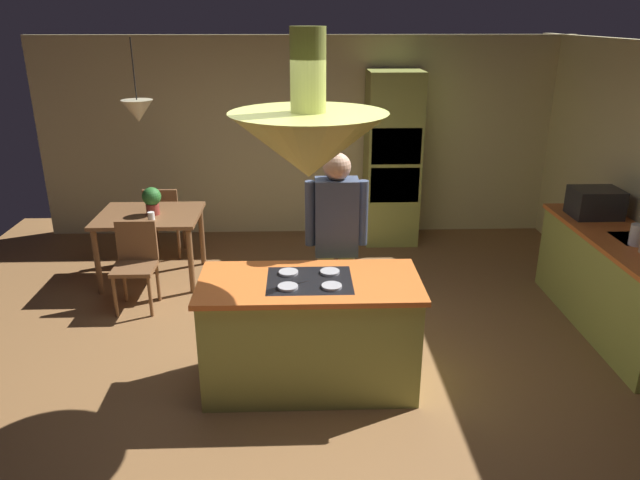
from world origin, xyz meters
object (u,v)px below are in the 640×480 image
dining_table (150,223)px  chair_facing_island (136,259)px  person_at_island (336,237)px  cup_on_table (151,216)px  kitchen_island (310,333)px  chair_by_back_wall (164,217)px  oven_tower (392,159)px  microwave_on_counter (595,203)px  canister_tea (637,235)px  potted_plant_on_table (152,199)px

dining_table → chair_facing_island: (0.00, -0.66, -0.16)m
person_at_island → cup_on_table: bearing=146.9°
kitchen_island → dining_table: 2.71m
dining_table → chair_by_back_wall: size_ratio=1.25×
oven_tower → cup_on_table: (-2.72, -1.36, -0.27)m
cup_on_table → microwave_on_counter: bearing=-5.8°
kitchen_island → person_at_island: person_at_island is taller
canister_tea → person_at_island: bearing=179.4°
chair_by_back_wall → canister_tea: bearing=154.9°
chair_by_back_wall → potted_plant_on_table: bearing=94.4°
potted_plant_on_table → microwave_on_counter: size_ratio=0.65×
microwave_on_counter → cup_on_table: bearing=174.2°
chair_facing_island → potted_plant_on_table: potted_plant_on_table is taller
dining_table → canister_tea: (4.54, -1.46, 0.34)m
canister_tea → chair_by_back_wall: bearing=154.9°
person_at_island → chair_by_back_wall: 2.90m
chair_facing_island → cup_on_table: (0.08, 0.44, 0.30)m
chair_by_back_wall → microwave_on_counter: microwave_on_counter is taller
kitchen_island → person_at_island: bearing=70.1°
oven_tower → chair_by_back_wall: (-2.80, -0.48, -0.57)m
person_at_island → microwave_on_counter: person_at_island is taller
person_at_island → dining_table: bearing=143.5°
potted_plant_on_table → canister_tea: 4.71m
person_at_island → chair_facing_island: size_ratio=1.99×
oven_tower → potted_plant_on_table: bearing=-157.1°
dining_table → potted_plant_on_table: potted_plant_on_table is taller
dining_table → kitchen_island: bearing=-51.0°
person_at_island → chair_by_back_wall: bearing=132.8°
potted_plant_on_table → microwave_on_counter: microwave_on_counter is taller
dining_table → oven_tower: bearing=22.2°
oven_tower → chair_facing_island: bearing=-147.2°
oven_tower → dining_table: bearing=-157.8°
oven_tower → dining_table: (-2.80, -1.14, -0.42)m
chair_by_back_wall → dining_table: bearing=90.0°
kitchen_island → person_at_island: 0.89m
dining_table → cup_on_table: cup_on_table is taller
kitchen_island → chair_facing_island: size_ratio=1.93×
oven_tower → chair_facing_island: (-2.80, -1.81, -0.57)m
cup_on_table → chair_facing_island: bearing=-100.3°
chair_by_back_wall → potted_plant_on_table: 0.81m
kitchen_island → chair_by_back_wall: bearing=121.6°
kitchen_island → cup_on_table: kitchen_island is taller
kitchen_island → dining_table: kitchen_island is taller
oven_tower → dining_table: oven_tower is taller
person_at_island → chair_facing_island: person_at_island is taller
kitchen_island → chair_by_back_wall: size_ratio=1.93×
kitchen_island → canister_tea: size_ratio=9.08×
dining_table → person_at_island: person_at_island is taller
canister_tea → potted_plant_on_table: bearing=162.2°
dining_table → chair_facing_island: bearing=-90.0°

